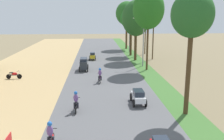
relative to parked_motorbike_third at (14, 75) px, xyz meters
The scene contains 16 objects.
parked_motorbike_third is the anchor object (origin of this frame).
median_tree_nearest 21.07m from the parked_motorbike_third, 35.37° to the right, with size 2.98×2.98×9.03m.
median_tree_second 18.47m from the parked_motorbike_third, 12.70° to the left, with size 4.09×4.09×10.55m.
median_tree_third 20.49m from the parked_motorbike_third, 34.44° to the left, with size 4.49×4.49×9.63m.
median_tree_fourth 23.49m from the parked_motorbike_third, 44.99° to the left, with size 3.87×3.87×8.54m.
median_tree_fifth 30.81m from the parked_motorbike_third, 56.83° to the left, with size 4.70×4.70×10.15m.
streetlamp_near 17.94m from the parked_motorbike_third, 20.78° to the left, with size 3.16×0.20×7.08m.
streetlamp_mid 26.43m from the parked_motorbike_third, 51.10° to the left, with size 3.16×0.20×7.44m.
utility_pole_near 26.23m from the parked_motorbike_third, 42.78° to the left, with size 1.80×0.20×8.82m.
utility_pole_far 22.98m from the parked_motorbike_third, 31.91° to the left, with size 1.80×0.20×8.92m.
car_sedan_white 15.98m from the parked_motorbike_third, 35.37° to the right, with size 1.10×2.26×1.19m.
car_van_charcoal 8.82m from the parked_motorbike_third, 25.60° to the left, with size 1.19×2.41×1.67m.
car_hatchback_yellow 14.85m from the parked_motorbike_third, 52.34° to the left, with size 1.04×2.00×1.23m.
motorbike_foreground_rider 17.39m from the parked_motorbike_third, 66.51° to the right, with size 0.54×1.80×1.66m.
motorbike_ahead_second 13.22m from the parked_motorbike_third, 53.02° to the right, with size 0.54×1.80×1.66m.
motorbike_ahead_third 10.25m from the parked_motorbike_third, 13.23° to the right, with size 0.54×1.80×1.66m.
Camera 1 is at (-1.17, -7.38, 7.41)m, focal length 39.55 mm.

